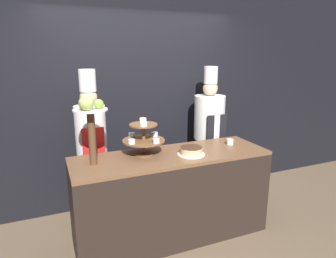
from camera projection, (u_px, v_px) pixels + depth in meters
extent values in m
plane|color=brown|center=(184.00, 252.00, 3.07)|extent=(14.00, 14.00, 0.00)
cube|color=black|center=(142.00, 99.00, 3.91)|extent=(10.00, 0.06, 2.80)
cube|color=black|center=(172.00, 197.00, 3.25)|extent=(2.08, 0.67, 0.92)
cube|color=brown|center=(172.00, 156.00, 3.13)|extent=(2.08, 0.67, 0.03)
cylinder|color=brown|center=(144.00, 154.00, 3.12)|extent=(0.20, 0.20, 0.02)
cylinder|color=brown|center=(144.00, 140.00, 3.08)|extent=(0.04, 0.04, 0.33)
cylinder|color=brown|center=(144.00, 141.00, 3.08)|extent=(0.44, 0.44, 0.02)
cylinder|color=brown|center=(143.00, 125.00, 3.04)|extent=(0.29, 0.29, 0.02)
cylinder|color=silver|center=(155.00, 134.00, 3.20)|extent=(0.07, 0.07, 0.04)
cylinder|color=beige|center=(155.00, 135.00, 3.20)|extent=(0.06, 0.06, 0.03)
cylinder|color=silver|center=(132.00, 135.00, 3.18)|extent=(0.07, 0.07, 0.04)
cylinder|color=gold|center=(132.00, 136.00, 3.18)|extent=(0.06, 0.06, 0.03)
cylinder|color=silver|center=(132.00, 142.00, 2.94)|extent=(0.07, 0.07, 0.04)
cylinder|color=green|center=(132.00, 142.00, 2.94)|extent=(0.06, 0.06, 0.03)
cylinder|color=silver|center=(156.00, 141.00, 2.97)|extent=(0.07, 0.07, 0.04)
cylinder|color=red|center=(156.00, 141.00, 2.97)|extent=(0.06, 0.06, 0.03)
cylinder|color=white|center=(143.00, 120.00, 3.13)|extent=(0.07, 0.07, 0.04)
cylinder|color=white|center=(144.00, 124.00, 2.94)|extent=(0.07, 0.07, 0.04)
cylinder|color=brown|center=(92.00, 138.00, 2.79)|extent=(0.07, 0.07, 0.52)
cylinder|color=white|center=(90.00, 110.00, 2.72)|extent=(0.32, 0.32, 0.01)
sphere|color=#84B742|center=(99.00, 104.00, 2.73)|extent=(0.09, 0.09, 0.09)
sphere|color=orange|center=(83.00, 104.00, 2.75)|extent=(0.08, 0.08, 0.08)
sphere|color=#ADC160|center=(86.00, 103.00, 2.63)|extent=(0.13, 0.13, 0.13)
cylinder|color=white|center=(191.00, 154.00, 3.12)|extent=(0.29, 0.29, 0.01)
cylinder|color=#E0BC89|center=(191.00, 151.00, 3.11)|extent=(0.23, 0.23, 0.07)
cylinder|color=#472819|center=(191.00, 147.00, 3.10)|extent=(0.23, 0.23, 0.01)
cylinder|color=white|center=(230.00, 142.00, 3.46)|extent=(0.08, 0.08, 0.06)
cube|color=black|center=(95.00, 188.00, 3.54)|extent=(0.26, 0.14, 0.85)
cylinder|color=white|center=(91.00, 130.00, 3.36)|extent=(0.34, 0.34, 0.56)
cube|color=red|center=(94.00, 144.00, 3.24)|extent=(0.24, 0.01, 0.36)
sphere|color=#DBB28E|center=(88.00, 97.00, 3.27)|extent=(0.19, 0.19, 0.19)
cylinder|color=white|center=(87.00, 80.00, 3.22)|extent=(0.18, 0.18, 0.24)
cube|color=#28282D|center=(208.00, 169.00, 4.11)|extent=(0.30, 0.16, 0.87)
cylinder|color=silver|center=(209.00, 117.00, 3.93)|extent=(0.40, 0.40, 0.57)
cube|color=black|center=(217.00, 129.00, 3.79)|extent=(0.28, 0.01, 0.36)
sphere|color=#DBB28E|center=(210.00, 88.00, 3.83)|extent=(0.19, 0.19, 0.19)
cylinder|color=white|center=(211.00, 75.00, 3.79)|extent=(0.17, 0.17, 0.22)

